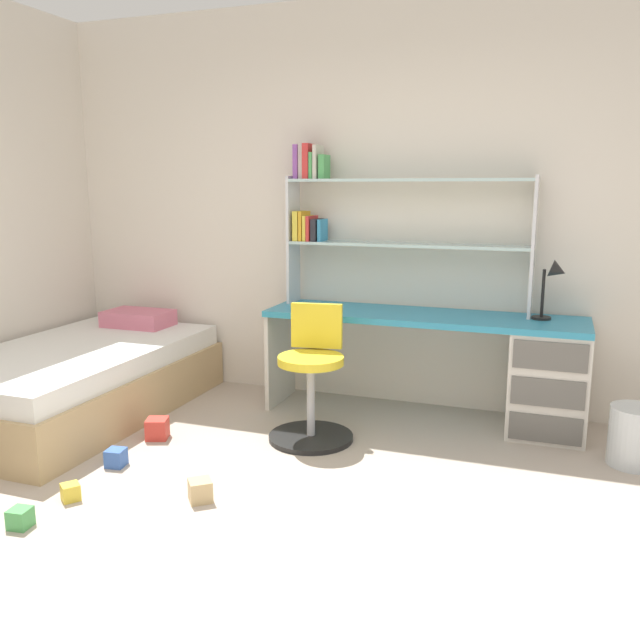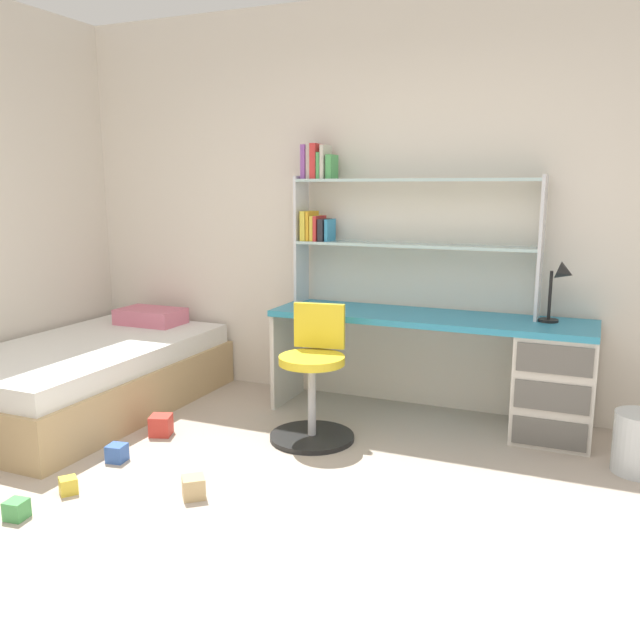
{
  "view_description": "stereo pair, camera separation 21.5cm",
  "coord_description": "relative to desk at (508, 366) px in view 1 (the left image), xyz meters",
  "views": [
    {
      "loc": [
        1.07,
        -2.03,
        1.53
      ],
      "look_at": [
        -0.19,
        1.47,
        0.77
      ],
      "focal_mm": 37.01,
      "sensor_mm": 36.0,
      "label": 1
    },
    {
      "loc": [
        1.27,
        -1.95,
        1.53
      ],
      "look_at": [
        -0.19,
        1.47,
        0.77
      ],
      "focal_mm": 37.01,
      "sensor_mm": 36.0,
      "label": 2
    }
  ],
  "objects": [
    {
      "name": "ground_plane",
      "position": [
        -0.82,
        -2.18,
        -0.42
      ],
      "size": [
        6.14,
        5.95,
        0.02
      ],
      "primitive_type": "cube",
      "color": "#B2A393"
    },
    {
      "name": "room_shell",
      "position": [
        -2.1,
        -0.91,
        0.98
      ],
      "size": [
        6.14,
        5.95,
        2.78
      ],
      "color": "silver",
      "rests_on": "ground_plane"
    },
    {
      "name": "desk",
      "position": [
        0.0,
        0.0,
        0.0
      ],
      "size": [
        2.07,
        0.54,
        0.71
      ],
      "color": "teal",
      "rests_on": "ground_plane"
    },
    {
      "name": "bookshelf_hutch",
      "position": [
        -0.95,
        0.15,
        0.94
      ],
      "size": [
        1.65,
        0.22,
        1.11
      ],
      "color": "silver",
      "rests_on": "desk"
    },
    {
      "name": "desk_lamp",
      "position": [
        0.24,
        0.05,
        0.56
      ],
      "size": [
        0.2,
        0.17,
        0.38
      ],
      "color": "black",
      "rests_on": "desk"
    },
    {
      "name": "swivel_chair",
      "position": [
        -1.11,
        -0.6,
        -0.08
      ],
      "size": [
        0.52,
        0.52,
        0.82
      ],
      "color": "black",
      "rests_on": "ground_plane"
    },
    {
      "name": "bed_platform",
      "position": [
        -2.78,
        -0.71,
        -0.17
      ],
      "size": [
        1.18,
        1.99,
        0.59
      ],
      "color": "tan",
      "rests_on": "ground_plane"
    },
    {
      "name": "waste_bin",
      "position": [
        0.72,
        -0.37,
        -0.24
      ],
      "size": [
        0.28,
        0.28,
        0.34
      ],
      "primitive_type": "cylinder",
      "color": "silver",
      "rests_on": "ground_plane"
    },
    {
      "name": "toy_block_natural_0",
      "position": [
        -1.33,
        -1.57,
        -0.35
      ],
      "size": [
        0.15,
        0.15,
        0.11
      ],
      "primitive_type": "cube",
      "rotation": [
        0.0,
        0.0,
        0.7
      ],
      "color": "tan",
      "rests_on": "ground_plane"
    },
    {
      "name": "toy_block_blue_1",
      "position": [
        -1.99,
        -1.37,
        -0.36
      ],
      "size": [
        0.11,
        0.11,
        0.1
      ],
      "primitive_type": "cube",
      "rotation": [
        0.0,
        0.0,
        0.15
      ],
      "color": "#3860B7",
      "rests_on": "ground_plane"
    },
    {
      "name": "toy_block_red_2",
      "position": [
        -2.0,
        -0.93,
        -0.34
      ],
      "size": [
        0.16,
        0.16,
        0.13
      ],
      "primitive_type": "cube",
      "rotation": [
        0.0,
        0.0,
        0.36
      ],
      "color": "red",
      "rests_on": "ground_plane"
    },
    {
      "name": "toy_block_yellow_3",
      "position": [
        -1.94,
        -1.78,
        -0.37
      ],
      "size": [
        0.12,
        0.12,
        0.08
      ],
      "primitive_type": "cube",
      "rotation": [
        0.0,
        0.0,
        0.92
      ],
      "color": "gold",
      "rests_on": "ground_plane"
    },
    {
      "name": "toy_block_green_4",
      "position": [
        -1.97,
        -2.08,
        -0.36
      ],
      "size": [
        0.1,
        0.1,
        0.09
      ],
      "primitive_type": "cube",
      "rotation": [
        0.0,
        0.0,
        1.7
      ],
      "color": "#479E51",
      "rests_on": "ground_plane"
    }
  ]
}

